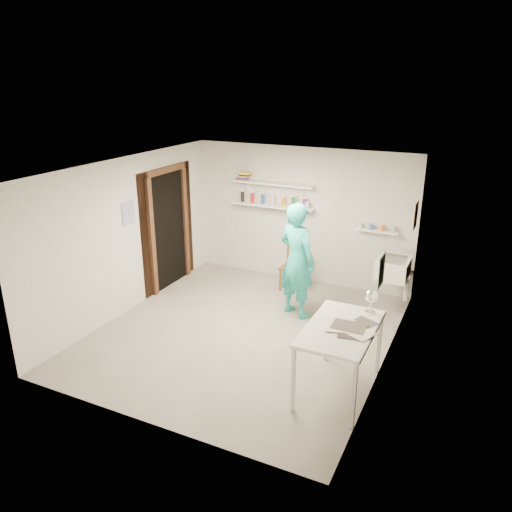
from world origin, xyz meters
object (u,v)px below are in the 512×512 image
at_px(belfast_sink, 393,268).
at_px(work_table, 339,359).
at_px(man, 297,260).
at_px(wall_clock, 297,237).
at_px(wooden_chair, 293,268).
at_px(desk_lamp, 371,296).

distance_m(belfast_sink, work_table, 2.51).
bearing_deg(man, belfast_sink, -125.53).
distance_m(belfast_sink, wall_clock, 1.59).
distance_m(wall_clock, work_table, 2.39).
bearing_deg(man, work_table, 147.28).
bearing_deg(work_table, wall_clock, 123.97).
bearing_deg(work_table, belfast_sink, 87.47).
height_order(belfast_sink, work_table, belfast_sink).
height_order(wooden_chair, desk_lamp, desk_lamp).
height_order(belfast_sink, wall_clock, wall_clock).
relative_size(belfast_sink, work_table, 0.48).
bearing_deg(wall_clock, man, -45.93).
distance_m(belfast_sink, wooden_chair, 1.72).
xyz_separation_m(man, wooden_chair, (-0.40, 0.86, -0.49)).
bearing_deg(work_table, desk_lamp, 67.58).
bearing_deg(wall_clock, work_table, -33.99).
bearing_deg(wall_clock, belfast_sink, 46.21).
distance_m(man, work_table, 2.10).
xyz_separation_m(wooden_chair, work_table, (1.58, -2.53, 0.01)).
height_order(belfast_sink, wooden_chair, belfast_sink).
xyz_separation_m(work_table, desk_lamp, (0.21, 0.50, 0.64)).
bearing_deg(wooden_chair, desk_lamp, -46.35).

